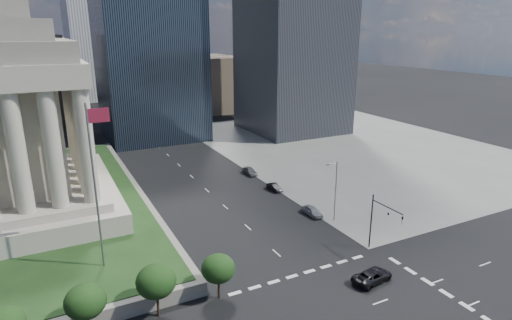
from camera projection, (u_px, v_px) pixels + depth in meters
ground at (144, 133)px, 127.14m from camera, size 500.00×500.00×0.00m
sidewalk_ne at (353, 146)px, 113.00m from camera, size 68.00×90.00×0.03m
flagpole at (96, 179)px, 49.06m from camera, size 2.52×0.24×20.00m
midrise_glass at (147, 28)px, 114.98m from camera, size 26.00×26.00×60.00m
building_filler_ne at (208, 83)px, 163.67m from camera, size 20.00×30.00×20.00m
building_filler_nw at (24, 81)px, 135.60m from camera, size 24.00×30.00×28.00m
traffic_signal_ne at (381, 218)px, 57.47m from camera, size 0.30×5.74×8.00m
street_lamp_north at (335, 188)px, 67.35m from camera, size 2.13×0.22×10.00m
pickup_truck at (372, 276)px, 52.07m from camera, size 5.78×3.29×1.52m
parked_sedan_near at (313, 211)px, 70.69m from camera, size 1.84×4.42×1.50m
parked_sedan_mid at (274, 187)px, 81.69m from camera, size 3.93×1.55×1.27m
parked_sedan_far at (250, 171)px, 90.69m from camera, size 1.95×4.62×1.56m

